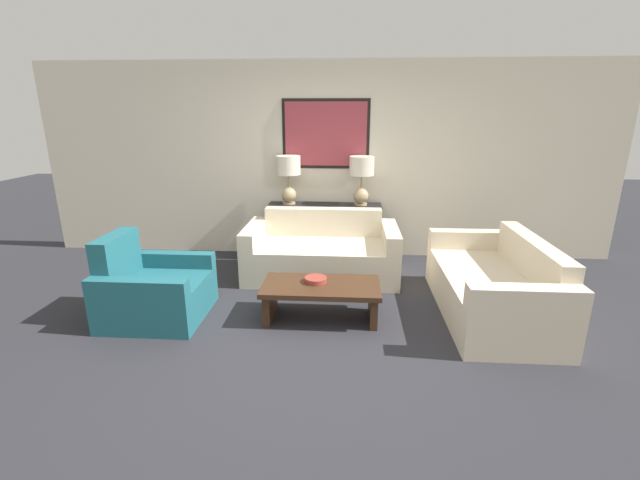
% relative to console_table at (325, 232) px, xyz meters
% --- Properties ---
extents(ground_plane, '(20.00, 20.00, 0.00)m').
position_rel_console_table_xyz_m(ground_plane, '(0.00, -2.16, -0.39)').
color(ground_plane, '#28282D').
extents(back_wall, '(7.96, 0.12, 2.65)m').
position_rel_console_table_xyz_m(back_wall, '(0.00, 0.26, 0.94)').
color(back_wall, beige).
rests_on(back_wall, ground_plane).
extents(console_table, '(1.55, 0.37, 0.78)m').
position_rel_console_table_xyz_m(console_table, '(0.00, 0.00, 0.00)').
color(console_table, black).
rests_on(console_table, ground_plane).
extents(table_lamp_left, '(0.33, 0.33, 0.65)m').
position_rel_console_table_xyz_m(table_lamp_left, '(-0.49, 0.00, 0.81)').
color(table_lamp_left, tan).
rests_on(table_lamp_left, console_table).
extents(table_lamp_right, '(0.33, 0.33, 0.65)m').
position_rel_console_table_xyz_m(table_lamp_right, '(0.49, 0.00, 0.81)').
color(table_lamp_right, tan).
rests_on(table_lamp_right, console_table).
extents(couch_by_back_wall, '(1.87, 0.94, 0.79)m').
position_rel_console_table_xyz_m(couch_by_back_wall, '(0.00, -0.66, -0.10)').
color(couch_by_back_wall, beige).
rests_on(couch_by_back_wall, ground_plane).
extents(couch_by_side, '(0.94, 1.87, 0.79)m').
position_rel_console_table_xyz_m(couch_by_side, '(1.81, -1.60, -0.10)').
color(couch_by_side, beige).
rests_on(couch_by_side, ground_plane).
extents(coffee_table, '(1.16, 0.58, 0.37)m').
position_rel_console_table_xyz_m(coffee_table, '(0.07, -1.83, -0.11)').
color(coffee_table, '#3D2616').
rests_on(coffee_table, ground_plane).
extents(decorative_bowl, '(0.22, 0.22, 0.05)m').
position_rel_console_table_xyz_m(decorative_bowl, '(0.01, -1.78, 0.00)').
color(decorative_bowl, '#93382D').
rests_on(decorative_bowl, coffee_table).
extents(armchair_near_back_wall, '(0.93, 0.92, 0.85)m').
position_rel_console_table_xyz_m(armchair_near_back_wall, '(-1.61, -1.89, -0.11)').
color(armchair_near_back_wall, '#1E5B66').
rests_on(armchair_near_back_wall, ground_plane).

